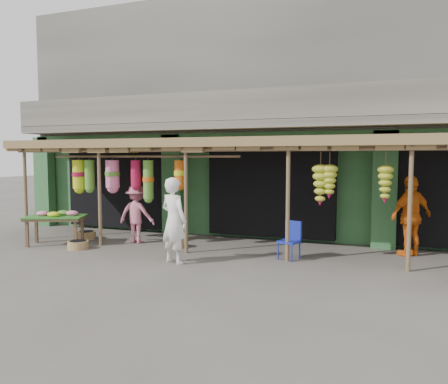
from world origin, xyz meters
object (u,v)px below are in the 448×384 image
(person_vendor, at_px, (411,216))
(person_shopper, at_px, (137,214))
(blue_chair, at_px, (291,238))
(person_front, at_px, (174,221))
(flower_table, at_px, (56,218))

(person_vendor, height_order, person_shopper, person_vendor)
(blue_chair, height_order, person_front, person_front)
(flower_table, height_order, person_front, person_front)
(person_front, xyz_separation_m, person_vendor, (4.91, 2.58, 0.01))
(flower_table, relative_size, person_shopper, 1.09)
(flower_table, distance_m, blue_chair, 6.25)
(blue_chair, bearing_deg, person_vendor, 45.07)
(blue_chair, bearing_deg, flower_table, -156.71)
(person_front, bearing_deg, blue_chair, -131.52)
(flower_table, xyz_separation_m, person_front, (3.89, -0.75, 0.22))
(flower_table, height_order, person_shopper, person_shopper)
(person_vendor, bearing_deg, flower_table, -29.95)
(flower_table, bearing_deg, person_front, -33.88)
(person_front, bearing_deg, person_vendor, -132.67)
(flower_table, height_order, blue_chair, flower_table)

